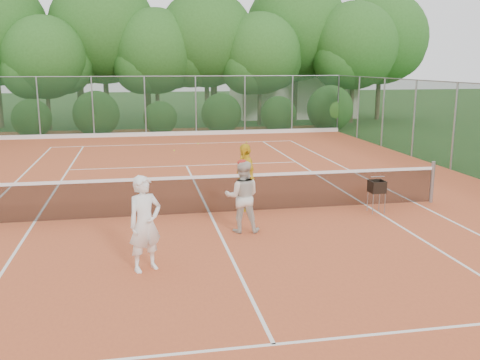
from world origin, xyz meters
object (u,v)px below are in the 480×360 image
player_yellow (245,177)px  ball_hopper (377,187)px  player_center_grp (242,196)px  player_white (145,224)px

player_yellow → ball_hopper: 3.26m
player_center_grp → player_white: bearing=-138.2°
player_white → player_center_grp: player_white is taller
player_center_grp → ball_hopper: (3.55, 0.91, -0.16)m
player_yellow → ball_hopper: (3.15, -0.83, -0.21)m
player_white → player_center_grp: (2.11, 1.88, -0.06)m
player_center_grp → ball_hopper: 3.67m
player_white → ball_hopper: 6.32m
ball_hopper → player_center_grp: bearing=-171.3°
player_white → player_center_grp: size_ratio=1.07×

